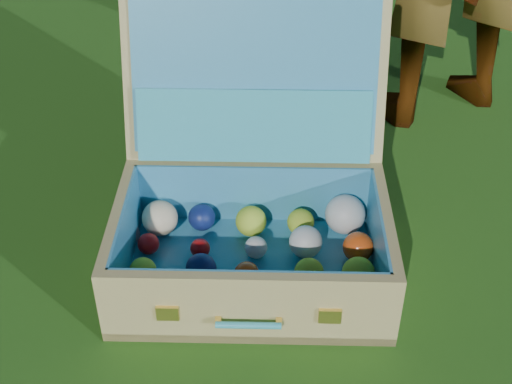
# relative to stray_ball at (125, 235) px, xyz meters

# --- Properties ---
(ground) EXTENTS (60.00, 60.00, 0.00)m
(ground) POSITION_rel_stray_ball_xyz_m (0.48, -0.00, -0.04)
(ground) COLOR #215114
(ground) RESTS_ON ground
(stray_ball) EXTENTS (0.08, 0.08, 0.08)m
(stray_ball) POSITION_rel_stray_ball_xyz_m (0.00, 0.00, 0.00)
(stray_ball) COLOR teal
(stray_ball) RESTS_ON ground
(suitcase) EXTENTS (0.72, 0.68, 0.62)m
(suitcase) POSITION_rel_stray_ball_xyz_m (0.34, 0.03, 0.14)
(suitcase) COLOR tan
(suitcase) RESTS_ON ground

